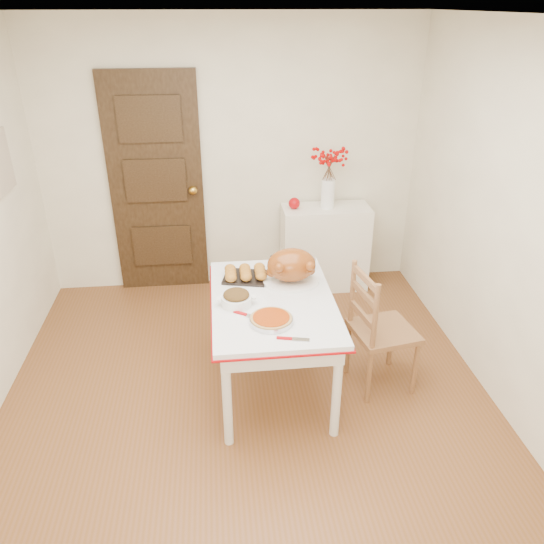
{
  "coord_description": "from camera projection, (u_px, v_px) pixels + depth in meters",
  "views": [
    {
      "loc": [
        -0.16,
        -2.86,
        2.56
      ],
      "look_at": [
        0.19,
        0.32,
        0.93
      ],
      "focal_mm": 35.07,
      "sensor_mm": 36.0,
      "label": 1
    }
  ],
  "objects": [
    {
      "name": "floor",
      "position": [
        250.0,
        412.0,
        3.71
      ],
      "size": [
        3.5,
        4.0,
        0.0
      ],
      "primitive_type": "cube",
      "color": "brown",
      "rests_on": "ground"
    },
    {
      "name": "berry_vase",
      "position": [
        329.0,
        178.0,
        4.87
      ],
      "size": [
        0.29,
        0.29,
        0.56
      ],
      "primitive_type": null,
      "color": "white",
      "rests_on": "sideboard"
    },
    {
      "name": "drinking_glass",
      "position": [
        274.0,
        263.0,
        4.01
      ],
      "size": [
        0.07,
        0.07,
        0.11
      ],
      "primitive_type": "cylinder",
      "rotation": [
        0.0,
        0.0,
        0.12
      ],
      "color": "white",
      "rests_on": "kitchen_table"
    },
    {
      "name": "shaker_pair",
      "position": [
        310.0,
        264.0,
        4.02
      ],
      "size": [
        0.09,
        0.05,
        0.08
      ],
      "primitive_type": null,
      "rotation": [
        0.0,
        0.0,
        0.18
      ],
      "color": "white",
      "rests_on": "kitchen_table"
    },
    {
      "name": "sideboard",
      "position": [
        325.0,
        248.0,
        5.18
      ],
      "size": [
        0.83,
        0.37,
        0.83
      ],
      "primitive_type": "cube",
      "color": "white",
      "rests_on": "floor"
    },
    {
      "name": "wall_right",
      "position": [
        525.0,
        237.0,
        3.31
      ],
      "size": [
        0.0,
        4.0,
        2.5
      ],
      "primitive_type": "cube",
      "color": "#EFE7C5",
      "rests_on": "ground"
    },
    {
      "name": "kitchen_table",
      "position": [
        273.0,
        344.0,
        3.8
      ],
      "size": [
        0.85,
        1.25,
        0.75
      ],
      "primitive_type": null,
      "color": "silver",
      "rests_on": "floor"
    },
    {
      "name": "wall_back",
      "position": [
        231.0,
        160.0,
        4.91
      ],
      "size": [
        3.5,
        0.0,
        2.5
      ],
      "primitive_type": "cube",
      "color": "#EFE7C5",
      "rests_on": "ground"
    },
    {
      "name": "stuffing_dish",
      "position": [
        236.0,
        298.0,
        3.54
      ],
      "size": [
        0.27,
        0.21,
        0.1
      ],
      "primitive_type": null,
      "rotation": [
        0.0,
        0.0,
        -0.02
      ],
      "color": "#3E2910",
      "rests_on": "kitchen_table"
    },
    {
      "name": "pie_server",
      "position": [
        293.0,
        339.0,
        3.19
      ],
      "size": [
        0.21,
        0.1,
        0.01
      ],
      "primitive_type": null,
      "rotation": [
        0.0,
        0.0,
        -0.23
      ],
      "color": "silver",
      "rests_on": "kitchen_table"
    },
    {
      "name": "pumpkin_pie",
      "position": [
        271.0,
        319.0,
        3.35
      ],
      "size": [
        0.31,
        0.31,
        0.06
      ],
      "primitive_type": "cylinder",
      "rotation": [
        0.0,
        0.0,
        0.14
      ],
      "color": "#8F2D06",
      "rests_on": "kitchen_table"
    },
    {
      "name": "carving_knife",
      "position": [
        251.0,
        316.0,
        3.42
      ],
      "size": [
        0.25,
        0.19,
        0.01
      ],
      "primitive_type": null,
      "rotation": [
        0.0,
        0.0,
        -0.57
      ],
      "color": "silver",
      "rests_on": "kitchen_table"
    },
    {
      "name": "rolls_tray",
      "position": [
        245.0,
        273.0,
        3.88
      ],
      "size": [
        0.36,
        0.31,
        0.08
      ],
      "primitive_type": null,
      "rotation": [
        0.0,
        0.0,
        -0.24
      ],
      "color": "#9A5D1B",
      "rests_on": "kitchen_table"
    },
    {
      "name": "chair_oak",
      "position": [
        384.0,
        328.0,
        3.79
      ],
      "size": [
        0.49,
        0.49,
        0.96
      ],
      "primitive_type": null,
      "rotation": [
        0.0,
        0.0,
        1.75
      ],
      "color": "brown",
      "rests_on": "floor"
    },
    {
      "name": "apple",
      "position": [
        294.0,
        203.0,
        4.94
      ],
      "size": [
        0.11,
        0.11,
        0.11
      ],
      "primitive_type": "sphere",
      "color": "#A3060A",
      "rests_on": "sideboard"
    },
    {
      "name": "door_back",
      "position": [
        157.0,
        186.0,
        4.92
      ],
      "size": [
        0.85,
        0.06,
        2.06
      ],
      "primitive_type": "cube",
      "color": "black",
      "rests_on": "ground"
    },
    {
      "name": "ceiling",
      "position": [
        240.0,
        16.0,
        2.57
      ],
      "size": [
        3.5,
        4.0,
        0.0
      ],
      "primitive_type": "cube",
      "color": "white",
      "rests_on": "ground"
    },
    {
      "name": "photo_board",
      "position": [
        1.0,
        162.0,
        3.92
      ],
      "size": [
        0.03,
        0.35,
        0.45
      ],
      "primitive_type": "cube",
      "color": "#BBB395",
      "rests_on": "ground"
    },
    {
      "name": "turkey_platter",
      "position": [
        291.0,
        267.0,
        3.78
      ],
      "size": [
        0.49,
        0.44,
        0.26
      ],
      "primitive_type": null,
      "rotation": [
        0.0,
        0.0,
        0.35
      ],
      "color": "brown",
      "rests_on": "kitchen_table"
    }
  ]
}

